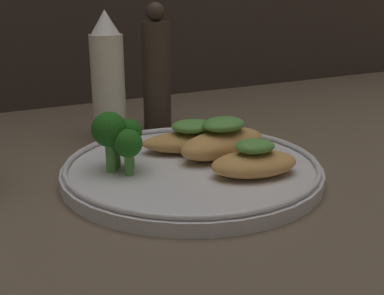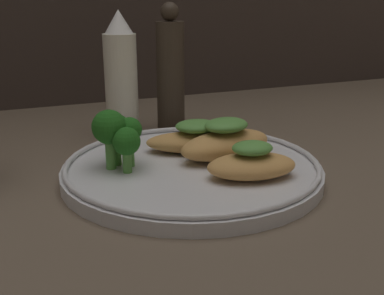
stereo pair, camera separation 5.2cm
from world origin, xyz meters
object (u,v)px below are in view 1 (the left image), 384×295
broccoli_bunch (117,135)px  pepper_grinder (157,74)px  plate (192,168)px  sauce_bottle (108,79)px

broccoli_bunch → pepper_grinder: (11.90, 15.95, 3.09)cm
broccoli_bunch → pepper_grinder: size_ratio=0.35×
plate → pepper_grinder: 20.14cm
pepper_grinder → plate: bearing=-103.4°
pepper_grinder → broccoli_bunch: bearing=-126.7°
plate → sauce_bottle: bearing=98.8°
broccoli_bunch → pepper_grinder: 20.14cm
plate → broccoli_bunch: (-7.56, 2.28, 4.30)cm
plate → broccoli_bunch: broccoli_bunch is taller
plate → pepper_grinder: pepper_grinder is taller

